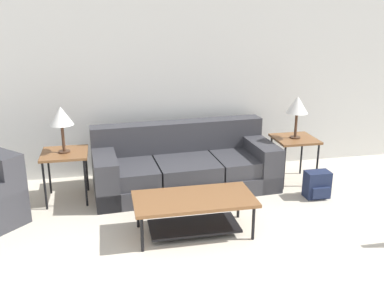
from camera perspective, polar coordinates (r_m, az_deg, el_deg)
wall_back at (r=6.06m, az=-1.26°, el=8.33°), size 8.96×0.06×2.60m
couch at (r=5.64m, az=-1.05°, el=-2.98°), size 2.40×1.13×0.82m
coffee_table at (r=4.49m, az=0.26°, el=-8.36°), size 1.25×0.62×0.41m
side_table_left at (r=5.40m, az=-16.60°, el=-1.68°), size 0.55×0.55×0.62m
side_table_right at (r=5.91m, az=13.52°, el=0.22°), size 0.55×0.55×0.62m
table_lamp_left at (r=5.26m, az=-17.06°, el=3.47°), size 0.28×0.28×0.56m
table_lamp_right at (r=5.79m, az=13.87°, el=4.96°), size 0.28×0.28×0.56m
backpack at (r=5.61m, az=16.35°, el=-5.24°), size 0.30×0.27×0.34m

